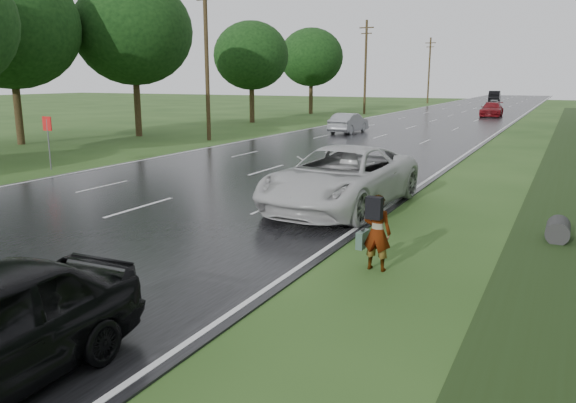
% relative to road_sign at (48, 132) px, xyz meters
% --- Properties ---
extents(road, '(14.00, 180.00, 0.04)m').
position_rel_road_sign_xyz_m(road, '(8.50, 33.00, -1.62)').
color(road, black).
rests_on(road, ground).
extents(edge_stripe_east, '(0.12, 180.00, 0.01)m').
position_rel_road_sign_xyz_m(edge_stripe_east, '(15.25, 33.00, -1.60)').
color(edge_stripe_east, silver).
rests_on(edge_stripe_east, road).
extents(edge_stripe_west, '(0.12, 180.00, 0.01)m').
position_rel_road_sign_xyz_m(edge_stripe_west, '(1.75, 33.00, -1.60)').
color(edge_stripe_west, silver).
rests_on(edge_stripe_west, road).
extents(center_line, '(0.12, 180.00, 0.01)m').
position_rel_road_sign_xyz_m(center_line, '(8.50, 33.00, -1.60)').
color(center_line, silver).
rests_on(center_line, road).
extents(drainage_ditch, '(2.20, 120.00, 0.56)m').
position_rel_road_sign_xyz_m(drainage_ditch, '(20.00, 6.71, -1.61)').
color(drainage_ditch, '#1E3113').
rests_on(drainage_ditch, ground).
extents(road_sign, '(0.50, 0.06, 2.30)m').
position_rel_road_sign_xyz_m(road_sign, '(0.00, 0.00, 0.00)').
color(road_sign, slate).
rests_on(road_sign, ground).
extents(utility_pole_mid, '(1.60, 0.26, 10.00)m').
position_rel_road_sign_xyz_m(utility_pole_mid, '(-0.70, 13.00, 3.55)').
color(utility_pole_mid, '#322614').
rests_on(utility_pole_mid, ground).
extents(utility_pole_far, '(1.60, 0.26, 10.00)m').
position_rel_road_sign_xyz_m(utility_pole_far, '(-0.70, 43.00, 3.55)').
color(utility_pole_far, '#322614').
rests_on(utility_pole_far, ground).
extents(utility_pole_distant, '(1.60, 0.26, 10.00)m').
position_rel_road_sign_xyz_m(utility_pole_distant, '(-0.70, 73.00, 3.55)').
color(utility_pole_distant, '#322614').
rests_on(utility_pole_distant, ground).
extents(tree_west_c, '(7.80, 7.80, 10.43)m').
position_rel_road_sign_xyz_m(tree_west_c, '(-6.50, 13.00, 5.27)').
color(tree_west_c, '#322614').
rests_on(tree_west_c, ground).
extents(tree_west_d, '(6.60, 6.60, 8.80)m').
position_rel_road_sign_xyz_m(tree_west_d, '(-5.70, 27.00, 4.18)').
color(tree_west_d, '#322614').
rests_on(tree_west_d, ground).
extents(tree_west_e, '(8.00, 8.00, 10.44)m').
position_rel_road_sign_xyz_m(tree_west_e, '(-9.50, 6.00, 5.19)').
color(tree_west_e, '#322614').
rests_on(tree_west_e, ground).
extents(tree_west_f, '(7.00, 7.00, 9.29)m').
position_rel_road_sign_xyz_m(tree_west_f, '(-6.30, 41.00, 4.49)').
color(tree_west_f, '#322614').
rests_on(tree_west_f, ground).
extents(pedestrian, '(0.72, 0.65, 1.60)m').
position_rel_road_sign_xyz_m(pedestrian, '(16.68, -6.15, -0.81)').
color(pedestrian, '#A5998C').
rests_on(pedestrian, ground).
extents(white_pickup, '(3.41, 6.75, 1.83)m').
position_rel_road_sign_xyz_m(white_pickup, '(13.97, -1.24, -0.69)').
color(white_pickup, '#BCBCBC').
rests_on(white_pickup, road).
extents(silver_sedan, '(1.59, 4.33, 1.42)m').
position_rel_road_sign_xyz_m(silver_sedan, '(5.69, 21.27, -0.89)').
color(silver_sedan, gray).
rests_on(silver_sedan, road).
extents(far_car_red, '(2.16, 5.03, 1.44)m').
position_rel_road_sign_xyz_m(far_car_red, '(12.52, 44.41, -0.88)').
color(far_car_red, maroon).
rests_on(far_car_red, road).
extents(far_car_dark, '(2.19, 5.33, 1.72)m').
position_rel_road_sign_xyz_m(far_car_dark, '(7.50, 87.57, -0.74)').
color(far_car_dark, black).
rests_on(far_car_dark, road).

